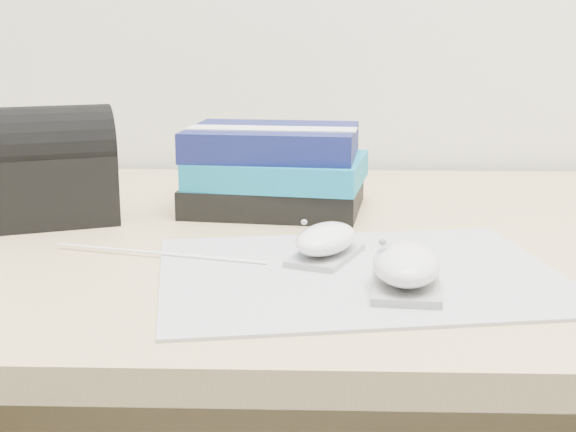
{
  "coord_description": "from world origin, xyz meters",
  "views": [
    {
      "loc": [
        -0.03,
        0.66,
        0.96
      ],
      "look_at": [
        -0.06,
        1.48,
        0.77
      ],
      "focal_mm": 50.0,
      "sensor_mm": 36.0,
      "label": 1
    }
  ],
  "objects_px": {
    "desk": "(334,389)",
    "book_stack": "(276,169)",
    "mouse_front": "(407,267)",
    "mouse_rear": "(326,242)",
    "pouch": "(51,166)"
  },
  "relations": [
    {
      "from": "mouse_rear",
      "to": "book_stack",
      "type": "distance_m",
      "value": 0.25
    },
    {
      "from": "mouse_front",
      "to": "book_stack",
      "type": "distance_m",
      "value": 0.36
    },
    {
      "from": "mouse_rear",
      "to": "book_stack",
      "type": "xyz_separation_m",
      "value": [
        -0.06,
        0.24,
        0.03
      ]
    },
    {
      "from": "pouch",
      "to": "desk",
      "type": "bearing_deg",
      "value": 6.38
    },
    {
      "from": "desk",
      "to": "mouse_rear",
      "type": "height_order",
      "value": "mouse_rear"
    },
    {
      "from": "mouse_rear",
      "to": "book_stack",
      "type": "height_order",
      "value": "book_stack"
    },
    {
      "from": "desk",
      "to": "mouse_rear",
      "type": "xyz_separation_m",
      "value": [
        -0.02,
        -0.2,
        0.26
      ]
    },
    {
      "from": "desk",
      "to": "pouch",
      "type": "xyz_separation_m",
      "value": [
        -0.35,
        -0.04,
        0.3
      ]
    },
    {
      "from": "desk",
      "to": "book_stack",
      "type": "height_order",
      "value": "book_stack"
    },
    {
      "from": "mouse_front",
      "to": "book_stack",
      "type": "bearing_deg",
      "value": 111.87
    },
    {
      "from": "book_stack",
      "to": "pouch",
      "type": "height_order",
      "value": "pouch"
    },
    {
      "from": "desk",
      "to": "mouse_front",
      "type": "bearing_deg",
      "value": -79.34
    },
    {
      "from": "desk",
      "to": "book_stack",
      "type": "distance_m",
      "value": 0.3
    },
    {
      "from": "desk",
      "to": "book_stack",
      "type": "xyz_separation_m",
      "value": [
        -0.08,
        0.04,
        0.29
      ]
    },
    {
      "from": "mouse_rear",
      "to": "pouch",
      "type": "bearing_deg",
      "value": 154.36
    }
  ]
}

